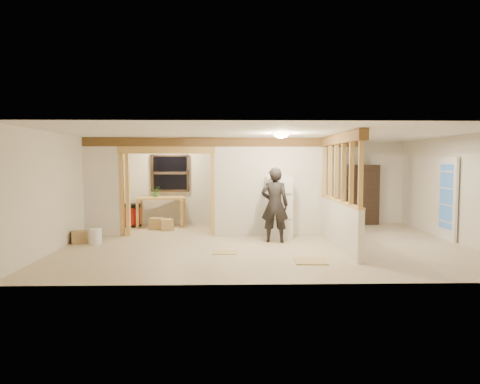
{
  "coord_description": "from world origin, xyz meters",
  "views": [
    {
      "loc": [
        -0.81,
        -9.69,
        1.88
      ],
      "look_at": [
        -0.57,
        0.4,
        1.17
      ],
      "focal_mm": 32.0,
      "sensor_mm": 36.0,
      "label": 1
    }
  ],
  "objects_px": {
    "woman": "(275,205)",
    "shop_vac": "(132,215)",
    "work_table": "(161,212)",
    "bookshelf": "(363,195)",
    "refrigerator": "(279,207)"
  },
  "relations": [
    {
      "from": "shop_vac",
      "to": "bookshelf",
      "type": "bearing_deg",
      "value": 2.51
    },
    {
      "from": "refrigerator",
      "to": "woman",
      "type": "height_order",
      "value": "woman"
    },
    {
      "from": "bookshelf",
      "to": "shop_vac",
      "type": "bearing_deg",
      "value": -177.49
    },
    {
      "from": "work_table",
      "to": "shop_vac",
      "type": "relative_size",
      "value": 1.99
    },
    {
      "from": "woman",
      "to": "shop_vac",
      "type": "relative_size",
      "value": 2.55
    },
    {
      "from": "woman",
      "to": "shop_vac",
      "type": "bearing_deg",
      "value": -23.14
    },
    {
      "from": "work_table",
      "to": "bookshelf",
      "type": "distance_m",
      "value": 6.05
    },
    {
      "from": "refrigerator",
      "to": "woman",
      "type": "relative_size",
      "value": 0.86
    },
    {
      "from": "shop_vac",
      "to": "bookshelf",
      "type": "height_order",
      "value": "bookshelf"
    },
    {
      "from": "refrigerator",
      "to": "shop_vac",
      "type": "bearing_deg",
      "value": 155.03
    },
    {
      "from": "woman",
      "to": "shop_vac",
      "type": "xyz_separation_m",
      "value": [
        -3.9,
        2.52,
        -0.54
      ]
    },
    {
      "from": "shop_vac",
      "to": "bookshelf",
      "type": "relative_size",
      "value": 0.38
    },
    {
      "from": "work_table",
      "to": "woman",
      "type": "bearing_deg",
      "value": -51.66
    },
    {
      "from": "woman",
      "to": "work_table",
      "type": "xyz_separation_m",
      "value": [
        -3.05,
        2.53,
        -0.45
      ]
    },
    {
      "from": "work_table",
      "to": "shop_vac",
      "type": "height_order",
      "value": "work_table"
    }
  ]
}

